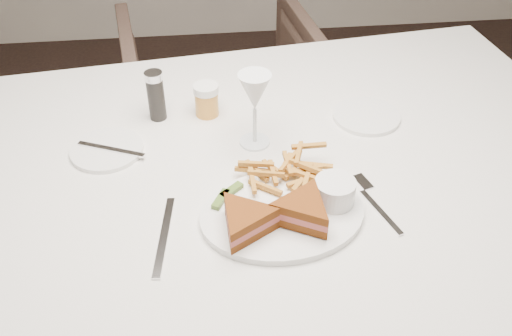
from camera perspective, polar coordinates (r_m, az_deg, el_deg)
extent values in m
cube|color=silver|center=(1.48, -0.22, -11.63)|extent=(1.74, 1.27, 0.75)
imported|color=#49362D|center=(2.19, -3.29, 7.06)|extent=(0.78, 0.74, 0.72)
ellipsoid|color=white|center=(1.10, 2.64, -4.62)|extent=(0.35, 0.29, 0.01)
cube|color=silver|center=(1.08, -9.18, -6.73)|extent=(0.04, 0.21, 0.00)
cylinder|color=white|center=(1.30, -14.70, 1.78)|extent=(0.16, 0.16, 0.01)
cylinder|color=white|center=(1.39, 10.98, 5.12)|extent=(0.16, 0.16, 0.01)
cylinder|color=black|center=(1.36, -9.98, 7.13)|extent=(0.04, 0.04, 0.12)
cylinder|color=orange|center=(1.37, -4.97, 6.79)|extent=(0.06, 0.06, 0.08)
cube|color=#476523|center=(1.13, -2.49, -2.28)|extent=(0.05, 0.05, 0.01)
cube|color=#476523|center=(1.12, -3.55, -3.14)|extent=(0.04, 0.06, 0.01)
cylinder|color=white|center=(1.11, 7.86, -2.35)|extent=(0.08, 0.08, 0.05)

